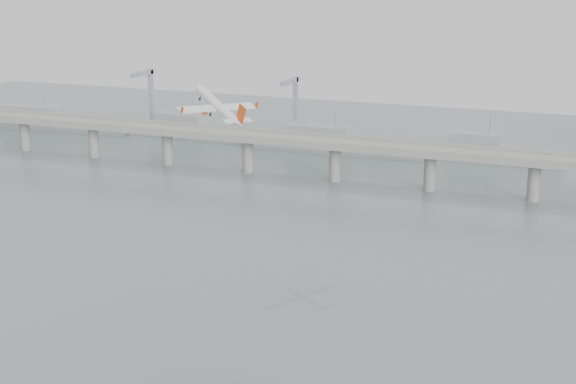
% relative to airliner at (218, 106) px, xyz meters
% --- Properties ---
extents(ground, '(900.00, 900.00, 0.00)m').
position_rel_airliner_xyz_m(ground, '(36.38, -77.40, -59.11)').
color(ground, slate).
rests_on(ground, ground).
extents(bridge, '(800.00, 22.00, 23.90)m').
position_rel_airliner_xyz_m(bridge, '(35.23, 122.60, -41.46)').
color(bridge, gray).
rests_on(bridge, ground).
extents(distant_fleet, '(453.00, 60.90, 40.00)m').
position_rel_airliner_xyz_m(distant_fleet, '(-118.98, 187.68, -52.89)').
color(distant_fleet, gray).
rests_on(distant_fleet, ground).
extents(airliner, '(31.40, 30.33, 14.57)m').
position_rel_airliner_xyz_m(airliner, '(0.00, 0.00, 0.00)').
color(airliner, silver).
rests_on(airliner, ground).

